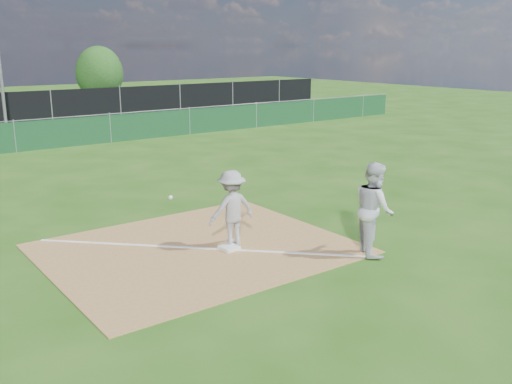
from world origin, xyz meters
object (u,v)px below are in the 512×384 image
(car_right, at_px, (71,103))
(runner, at_px, (374,209))
(first_base, at_px, (229,248))
(play_at_first, at_px, (232,208))
(tree_right, at_px, (99,73))

(car_right, bearing_deg, runner, -179.69)
(runner, height_order, car_right, runner)
(first_base, relative_size, play_at_first, 0.16)
(first_base, bearing_deg, tree_right, 72.33)
(runner, xyz_separation_m, tree_right, (8.15, 34.56, 1.18))
(play_at_first, bearing_deg, runner, -45.25)
(play_at_first, bearing_deg, first_base, -137.84)
(runner, height_order, tree_right, tree_right)
(play_at_first, height_order, runner, runner)
(runner, bearing_deg, play_at_first, 73.20)
(first_base, relative_size, runner, 0.18)
(first_base, xyz_separation_m, runner, (2.25, -1.89, 0.90))
(first_base, xyz_separation_m, tree_right, (10.41, 32.67, 2.08))
(first_base, bearing_deg, runner, -40.02)
(first_base, distance_m, play_at_first, 0.82)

